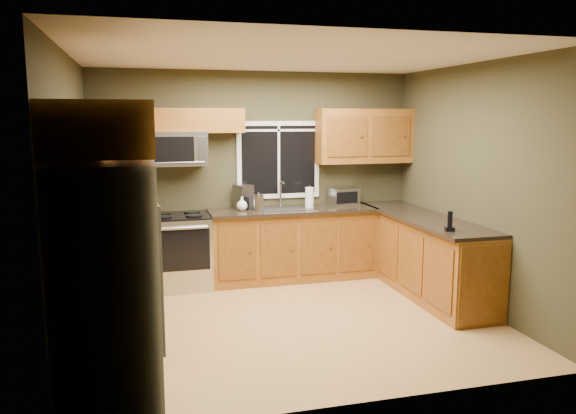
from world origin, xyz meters
name	(u,v)px	position (x,y,z in m)	size (l,w,h in m)	color
floor	(292,320)	(0.00, 0.00, 0.00)	(4.20, 4.20, 0.00)	tan
ceiling	(292,56)	(0.00, 0.00, 2.70)	(4.20, 4.20, 0.00)	white
back_wall	(256,175)	(0.00, 1.80, 1.35)	(4.20, 4.20, 0.00)	#373621
front_wall	(359,226)	(0.00, -1.80, 1.35)	(4.20, 4.20, 0.00)	#373621
left_wall	(72,201)	(-2.10, 0.00, 1.35)	(3.60, 3.60, 0.00)	#373621
right_wall	(475,187)	(2.10, 0.00, 1.35)	(3.60, 3.60, 0.00)	#373621
window	(279,160)	(0.30, 1.78, 1.55)	(1.12, 0.03, 1.02)	white
base_cabinets_left	(113,279)	(-1.80, 0.48, 0.45)	(0.60, 2.65, 0.90)	brown
countertop_left	(113,234)	(-1.78, 0.48, 0.92)	(0.65, 2.65, 0.04)	black
base_cabinets_back	(292,245)	(0.42, 1.50, 0.45)	(2.17, 0.60, 0.90)	brown
countertop_back	(293,210)	(0.42, 1.48, 0.92)	(2.17, 0.65, 0.04)	black
base_cabinets_peninsula	(423,256)	(1.80, 0.54, 0.45)	(0.60, 2.52, 0.90)	brown
countertop_peninsula	(423,218)	(1.78, 0.55, 0.92)	(0.65, 2.50, 0.04)	black
upper_cabinets_left	(92,143)	(-1.94, 0.48, 1.86)	(0.33, 2.65, 0.72)	brown
upper_cabinets_back_left	(191,120)	(-0.85, 1.64, 2.07)	(1.30, 0.33, 0.30)	brown
upper_cabinets_back_right	(364,136)	(1.45, 1.64, 1.86)	(1.30, 0.33, 0.72)	brown
upper_cabinet_over_fridge	(100,129)	(-1.74, -1.30, 2.03)	(0.72, 0.90, 0.38)	brown
refrigerator	(108,286)	(-1.74, -1.30, 0.90)	(0.74, 0.90, 1.80)	#B7B7BC
range	(179,251)	(-1.05, 1.47, 0.47)	(0.76, 0.69, 0.94)	#B7B7BC
microwave	(175,149)	(-1.05, 1.61, 1.73)	(0.76, 0.41, 0.42)	#B7B7BC
sink	(284,208)	(0.30, 1.49, 0.95)	(0.60, 0.42, 0.36)	slate
toaster_oven	(344,196)	(1.16, 1.62, 1.05)	(0.40, 0.33, 0.23)	#B7B7BC
coffee_maker	(244,198)	(-0.20, 1.64, 1.08)	(0.26, 0.30, 0.31)	slate
kettle	(259,202)	(-0.05, 1.43, 1.05)	(0.17, 0.17, 0.24)	#B7B7BC
paper_towel_roll	(309,197)	(0.65, 1.52, 1.07)	(0.14, 0.14, 0.29)	white
soap_bottle_a	(248,198)	(-0.15, 1.63, 1.08)	(0.11, 0.11, 0.28)	#C66112
soap_bottle_c	(242,204)	(-0.25, 1.50, 1.03)	(0.14, 0.14, 0.18)	white
cordless_phone	(450,225)	(1.61, -0.33, 1.00)	(0.12, 0.12, 0.21)	black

